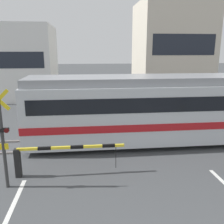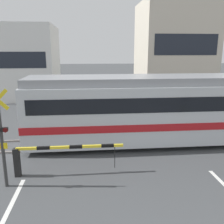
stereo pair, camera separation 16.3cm
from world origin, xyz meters
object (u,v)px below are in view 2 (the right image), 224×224
Objects in this scene: crossing_barrier_far at (152,113)px; crossing_barrier_near at (46,154)px; commuter_train at (197,107)px; pedestrian at (93,97)px; crossing_signal_left at (1,135)px.

crossing_barrier_near is at bearing -133.36° from crossing_barrier_far.
crossing_barrier_near is (-6.81, -2.87, -0.94)m from commuter_train.
pedestrian is (-3.40, 3.99, 0.25)m from crossing_barrier_far.
pedestrian is at bearing 126.38° from commuter_train.
crossing_signal_left is at bearing -156.23° from commuter_train.
crossing_barrier_near is 7.68m from crossing_barrier_far.
pedestrian is at bearing 73.12° from crossing_signal_left.
commuter_train is at bearing -53.62° from pedestrian.
crossing_barrier_near and crossing_barrier_far have the same top height.
crossing_signal_left is (-6.51, -6.25, 1.02)m from crossing_barrier_far.
crossing_barrier_near is at bearing -101.08° from pedestrian.
crossing_barrier_far is (-1.54, 2.71, -0.94)m from commuter_train.
crossing_barrier_near is 2.17× the size of pedestrian.
crossing_barrier_near is 9.76m from pedestrian.
pedestrian is (1.87, 9.57, 0.25)m from crossing_barrier_near.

